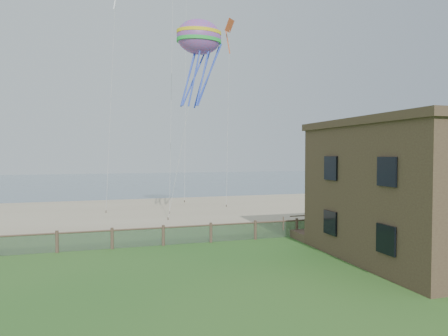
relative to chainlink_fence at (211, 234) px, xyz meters
The scene contains 8 objects.
ground 6.03m from the chainlink_fence, 90.00° to the right, with size 160.00×160.00×0.00m, color #276021.
sand_beach 16.01m from the chainlink_fence, 90.00° to the left, with size 72.00×20.00×0.02m, color tan.
ocean 60.00m from the chainlink_fence, 90.00° to the left, with size 160.00×68.00×0.02m, color slate.
chainlink_fence is the anchor object (origin of this frame).
motel_deck 13.04m from the chainlink_fence, ahead, with size 15.00×2.00×0.50m, color brown.
picnic_table 7.18m from the chainlink_fence, 22.34° to the right, with size 2.04×1.54×0.86m, color brown, non-canonical shape.
octopus_kite 13.73m from the chainlink_fence, 83.11° to the left, with size 3.52×2.49×7.25m, color #FF285B, non-canonical shape.
kite_red 20.71m from the chainlink_fence, 66.97° to the left, with size 1.19×0.70×2.78m, color #C34E22, non-canonical shape.
Camera 1 is at (-6.50, -18.12, 5.57)m, focal length 32.00 mm.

